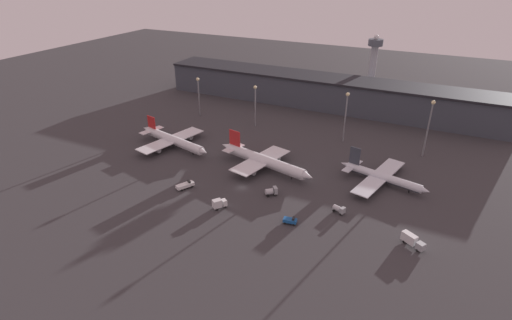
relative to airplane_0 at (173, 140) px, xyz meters
The scene contains 16 objects.
ground 51.63m from the airplane_0, 22.39° to the right, with size 600.00×600.00×0.00m, color #383538.
terminal_building 101.09m from the airplane_0, 61.84° to the left, with size 205.06×24.49×18.39m.
airplane_0 is the anchor object (origin of this frame).
airplane_1 48.75m from the airplane_0, ahead, with size 48.97×32.18×13.41m.
airplane_2 97.14m from the airplane_0, ahead, with size 37.32×37.34×12.25m.
service_vehicle_0 116.26m from the airplane_0, 13.84° to the right, with size 7.92×5.98×3.76m.
service_vehicle_1 59.42m from the airplane_0, 37.56° to the right, with size 4.88×5.50×3.73m.
service_vehicle_2 63.76m from the airplane_0, 18.04° to the right, with size 4.94×4.70×3.37m.
service_vehicle_3 81.24m from the airplane_0, 24.52° to the right, with size 4.93×2.92×2.68m.
service_vehicle_4 89.49m from the airplane_0, 12.97° to the right, with size 4.79×3.33×2.86m.
service_vehicle_5 40.79m from the airplane_0, 47.06° to the right, with size 5.56×7.57×2.84m.
lamp_post_0 44.95m from the airplane_0, 106.10° to the left, with size 1.80×1.80×22.38m.
lamp_post_1 49.32m from the airplane_0, 60.59° to the left, with size 1.80×1.80×22.46m.
lamp_post_2 84.35m from the airplane_0, 30.15° to the left, with size 1.80×1.80×25.31m.
lamp_post_3 117.94m from the airplane_0, 20.95° to the left, with size 1.80×1.80×26.83m.
control_tower 140.47m from the airplane_0, 60.55° to the left, with size 9.00×9.00×39.62m.
Camera 1 is at (64.96, -120.48, 81.61)m, focal length 28.00 mm.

